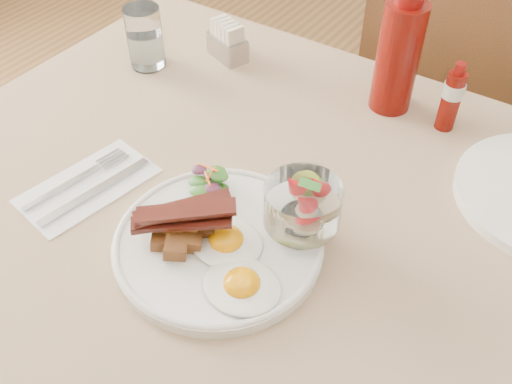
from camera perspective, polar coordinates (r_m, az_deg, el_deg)
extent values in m
cylinder|color=brown|center=(1.53, -7.12, 3.79)|extent=(0.06, 0.06, 0.71)
cube|color=brown|center=(0.81, 7.06, -5.00)|extent=(1.30, 0.85, 0.04)
cube|color=#A18063|center=(0.79, 7.19, -4.01)|extent=(1.33, 0.88, 0.00)
cylinder|color=brown|center=(1.59, 9.65, -1.15)|extent=(0.04, 0.04, 0.45)
cylinder|color=brown|center=(1.54, 21.70, -6.40)|extent=(0.04, 0.04, 0.45)
cylinder|color=brown|center=(1.85, 14.68, 5.50)|extent=(0.04, 0.04, 0.45)
cube|color=brown|center=(1.53, 19.80, 6.56)|extent=(0.42, 0.42, 0.03)
cube|color=brown|center=(1.24, 19.40, 10.57)|extent=(0.42, 0.03, 0.46)
cylinder|color=white|center=(0.76, -3.77, -5.16)|extent=(0.28, 0.28, 0.02)
ellipsoid|color=white|center=(0.70, -1.43, -9.35)|extent=(0.10, 0.09, 0.01)
ellipsoid|color=#FF9705|center=(0.70, -1.43, -9.05)|extent=(0.05, 0.05, 0.03)
ellipsoid|color=white|center=(0.75, -2.98, -5.02)|extent=(0.10, 0.09, 0.01)
ellipsoid|color=#FF9705|center=(0.74, -3.00, -4.71)|extent=(0.05, 0.05, 0.03)
cube|color=brown|center=(0.76, -7.75, -3.56)|extent=(0.03, 0.03, 0.03)
cube|color=brown|center=(0.74, -6.54, -4.79)|extent=(0.04, 0.04, 0.03)
cube|color=brown|center=(0.75, -9.48, -4.78)|extent=(0.03, 0.03, 0.02)
cube|color=brown|center=(0.75, -5.19, -3.70)|extent=(0.03, 0.03, 0.03)
cube|color=brown|center=(0.73, -8.03, -5.51)|extent=(0.04, 0.04, 0.03)
cube|color=brown|center=(0.77, -8.80, -3.07)|extent=(0.03, 0.03, 0.02)
cube|color=brown|center=(0.74, -6.79, -3.10)|extent=(0.03, 0.03, 0.03)
cube|color=brown|center=(0.74, -8.15, -3.34)|extent=(0.03, 0.03, 0.02)
cube|color=#51180D|center=(0.74, -7.60, -2.66)|extent=(0.11, 0.10, 0.01)
cube|color=#51180D|center=(0.72, -7.38, -2.93)|extent=(0.12, 0.09, 0.01)
cube|color=#51180D|center=(0.73, -7.33, -1.64)|extent=(0.10, 0.11, 0.01)
cube|color=#51180D|center=(0.72, -7.02, -1.91)|extent=(0.12, 0.10, 0.01)
ellipsoid|color=#164612|center=(0.82, -4.85, 0.51)|extent=(0.04, 0.04, 0.01)
ellipsoid|color=#164612|center=(0.81, -3.73, 0.30)|extent=(0.04, 0.03, 0.01)
ellipsoid|color=#391226|center=(0.83, -4.79, 1.57)|extent=(0.03, 0.03, 0.01)
ellipsoid|color=#164612|center=(0.81, -5.62, 0.18)|extent=(0.04, 0.03, 0.01)
ellipsoid|color=#164612|center=(0.82, -5.86, 1.05)|extent=(0.04, 0.03, 0.01)
ellipsoid|color=#391226|center=(0.80, -4.43, 0.38)|extent=(0.03, 0.03, 0.01)
ellipsoid|color=#164612|center=(0.82, -4.03, 2.03)|extent=(0.04, 0.03, 0.01)
ellipsoid|color=#164612|center=(0.81, -3.68, 1.55)|extent=(0.03, 0.03, 0.01)
ellipsoid|color=#391226|center=(0.82, -5.73, 2.24)|extent=(0.03, 0.02, 0.01)
cylinder|color=orange|center=(0.80, -4.55, 1.82)|extent=(0.01, 0.03, 0.01)
cylinder|color=orange|center=(0.81, -4.72, 2.44)|extent=(0.03, 0.00, 0.01)
cylinder|color=orange|center=(0.79, -4.87, 1.35)|extent=(0.03, 0.02, 0.01)
cylinder|color=white|center=(0.76, 4.47, -3.94)|extent=(0.05, 0.05, 0.01)
cylinder|color=white|center=(0.75, 4.52, -3.24)|extent=(0.02, 0.02, 0.02)
cylinder|color=white|center=(0.72, 4.68, -1.30)|extent=(0.10, 0.10, 0.06)
cylinder|color=beige|center=(0.74, 4.54, -1.01)|extent=(0.03, 0.03, 0.01)
cylinder|color=beige|center=(0.72, 5.00, -2.64)|extent=(0.03, 0.03, 0.01)
cylinder|color=beige|center=(0.73, 5.90, -0.95)|extent=(0.03, 0.03, 0.01)
cylinder|color=#93B938|center=(0.72, 5.05, 0.55)|extent=(0.04, 0.04, 0.01)
cone|color=red|center=(0.69, 4.73, -1.15)|extent=(0.03, 0.03, 0.03)
cone|color=red|center=(0.71, 3.73, 0.72)|extent=(0.03, 0.03, 0.03)
cone|color=red|center=(0.71, 6.06, 0.68)|extent=(0.03, 0.03, 0.03)
ellipsoid|color=#39842F|center=(0.69, 5.11, 0.85)|extent=(0.02, 0.01, 0.00)
ellipsoid|color=#39842F|center=(0.69, 5.73, 0.64)|extent=(0.02, 0.01, 0.00)
cylinder|color=#5B0905|center=(0.98, 13.99, 12.87)|extent=(0.09, 0.09, 0.19)
cylinder|color=#5B0905|center=(0.98, 18.89, 8.58)|extent=(0.04, 0.04, 0.10)
cylinder|color=silver|center=(0.97, 19.18, 9.61)|extent=(0.04, 0.04, 0.02)
cylinder|color=#730906|center=(0.95, 19.72, 11.52)|extent=(0.02, 0.02, 0.02)
cube|color=#ACACB1|center=(1.13, -2.86, 14.27)|extent=(0.09, 0.07, 0.04)
cube|color=beige|center=(1.14, -3.69, 15.98)|extent=(0.02, 0.04, 0.05)
cube|color=beige|center=(1.13, -3.30, 15.72)|extent=(0.02, 0.04, 0.05)
cube|color=beige|center=(1.12, -2.91, 15.46)|extent=(0.02, 0.04, 0.05)
cube|color=beige|center=(1.11, -2.51, 15.20)|extent=(0.02, 0.04, 0.05)
cube|color=beige|center=(1.10, -2.11, 14.93)|extent=(0.02, 0.04, 0.05)
cylinder|color=white|center=(1.11, -11.06, 14.93)|extent=(0.07, 0.07, 0.11)
cylinder|color=silver|center=(1.12, -10.89, 13.87)|extent=(0.06, 0.06, 0.06)
cube|color=white|center=(0.89, -16.46, 0.62)|extent=(0.14, 0.21, 0.00)
cube|color=#ACACB1|center=(0.87, -15.72, 0.13)|extent=(0.05, 0.19, 0.00)
cube|color=#ACACB1|center=(0.89, -18.76, 0.46)|extent=(0.03, 0.13, 0.00)
cube|color=#ACACB1|center=(0.92, -14.60, 3.57)|extent=(0.01, 0.04, 0.00)
cube|color=#ACACB1|center=(0.92, -14.32, 3.35)|extent=(0.01, 0.04, 0.00)
cube|color=#ACACB1|center=(0.91, -14.03, 3.13)|extent=(0.01, 0.04, 0.00)
cube|color=#ACACB1|center=(0.91, -13.75, 2.91)|extent=(0.01, 0.04, 0.00)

